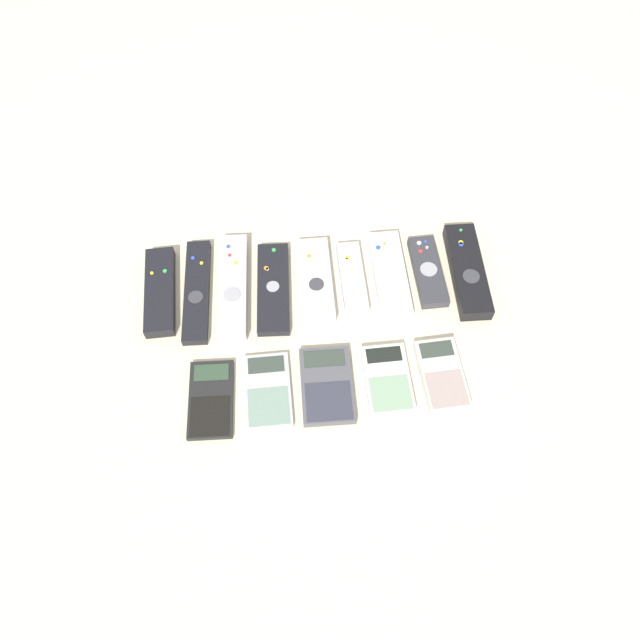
# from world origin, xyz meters

# --- Properties ---
(ground_plane) EXTENTS (3.00, 3.00, 0.00)m
(ground_plane) POSITION_xyz_m (0.00, 0.00, 0.00)
(ground_plane) COLOR beige
(remote_0) EXTENTS (0.06, 0.18, 0.03)m
(remote_0) POSITION_xyz_m (-0.28, 0.13, 0.01)
(remote_0) COLOR black
(remote_0) RESTS_ON ground_plane
(remote_1) EXTENTS (0.05, 0.22, 0.02)m
(remote_1) POSITION_xyz_m (-0.22, 0.13, 0.01)
(remote_1) COLOR black
(remote_1) RESTS_ON ground_plane
(remote_2) EXTENTS (0.06, 0.22, 0.03)m
(remote_2) POSITION_xyz_m (-0.15, 0.13, 0.01)
(remote_2) COLOR #B7B7BC
(remote_2) RESTS_ON ground_plane
(remote_3) EXTENTS (0.07, 0.19, 0.02)m
(remote_3) POSITION_xyz_m (-0.08, 0.12, 0.01)
(remote_3) COLOR black
(remote_3) RESTS_ON ground_plane
(remote_4) EXTENTS (0.06, 0.18, 0.02)m
(remote_4) POSITION_xyz_m (-0.00, 0.13, 0.01)
(remote_4) COLOR silver
(remote_4) RESTS_ON ground_plane
(remote_5) EXTENTS (0.04, 0.15, 0.02)m
(remote_5) POSITION_xyz_m (0.07, 0.13, 0.01)
(remote_5) COLOR #B7B7BC
(remote_5) RESTS_ON ground_plane
(remote_6) EXTENTS (0.06, 0.19, 0.03)m
(remote_6) POSITION_xyz_m (0.14, 0.12, 0.01)
(remote_6) COLOR white
(remote_6) RESTS_ON ground_plane
(remote_7) EXTENTS (0.05, 0.15, 0.02)m
(remote_7) POSITION_xyz_m (0.21, 0.13, 0.01)
(remote_7) COLOR #333338
(remote_7) RESTS_ON ground_plane
(remote_8) EXTENTS (0.06, 0.20, 0.03)m
(remote_8) POSITION_xyz_m (0.28, 0.12, 0.01)
(remote_8) COLOR black
(remote_8) RESTS_ON ground_plane
(calculator_0) EXTENTS (0.08, 0.14, 0.01)m
(calculator_0) POSITION_xyz_m (-0.19, -0.09, 0.01)
(calculator_0) COLOR black
(calculator_0) RESTS_ON ground_plane
(calculator_1) EXTENTS (0.08, 0.13, 0.01)m
(calculator_1) POSITION_xyz_m (-0.10, -0.08, 0.01)
(calculator_1) COLOR #B2B2B7
(calculator_1) RESTS_ON ground_plane
(calculator_2) EXTENTS (0.09, 0.14, 0.02)m
(calculator_2) POSITION_xyz_m (0.00, -0.08, 0.01)
(calculator_2) COLOR #4C4C51
(calculator_2) RESTS_ON ground_plane
(calculator_3) EXTENTS (0.08, 0.13, 0.02)m
(calculator_3) POSITION_xyz_m (0.10, -0.08, 0.01)
(calculator_3) COLOR silver
(calculator_3) RESTS_ON ground_plane
(calculator_4) EXTENTS (0.08, 0.13, 0.02)m
(calculator_4) POSITION_xyz_m (0.19, -0.08, 0.01)
(calculator_4) COLOR beige
(calculator_4) RESTS_ON ground_plane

